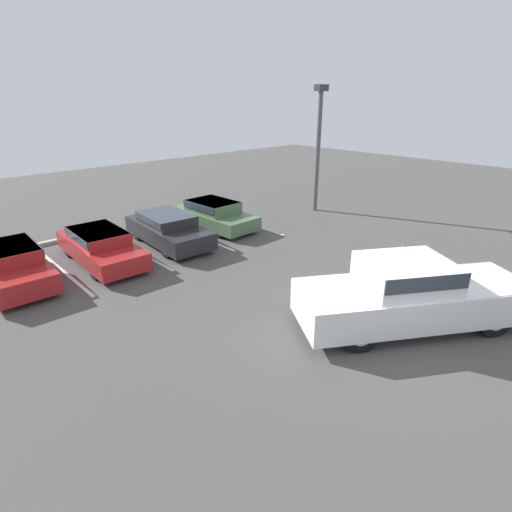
{
  "coord_description": "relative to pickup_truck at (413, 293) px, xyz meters",
  "views": [
    {
      "loc": [
        -8.43,
        -4.01,
        5.62
      ],
      "look_at": [
        -0.56,
        4.35,
        1.0
      ],
      "focal_mm": 28.0,
      "sensor_mm": 36.0,
      "label": 1
    }
  ],
  "objects": [
    {
      "name": "parked_sedan_c",
      "position": [
        -1.27,
        9.73,
        -0.25
      ],
      "size": [
        2.09,
        4.53,
        1.25
      ],
      "rotation": [
        0.0,
        0.0,
        -1.64
      ],
      "color": "#232326",
      "rests_on": "ground_plane"
    },
    {
      "name": "parked_sedan_b",
      "position": [
        -4.07,
        9.75,
        -0.28
      ],
      "size": [
        1.88,
        4.62,
        1.19
      ],
      "rotation": [
        0.0,
        0.0,
        -1.61
      ],
      "color": "maroon",
      "rests_on": "ground_plane"
    },
    {
      "name": "stall_stripe_b",
      "position": [
        -5.44,
        9.93,
        -0.91
      ],
      "size": [
        0.12,
        5.39,
        0.01
      ],
      "primitive_type": "cube",
      "color": "white",
      "rests_on": "ground_plane"
    },
    {
      "name": "light_post",
      "position": [
        7.11,
        8.94,
        2.62
      ],
      "size": [
        0.7,
        0.36,
        6.12
      ],
      "color": "#515156",
      "rests_on": "ground_plane"
    },
    {
      "name": "ground_plane",
      "position": [
        -0.76,
        0.13,
        -0.91
      ],
      "size": [
        60.0,
        60.0,
        0.0
      ],
      "primitive_type": "plane",
      "color": "#4C4947"
    },
    {
      "name": "stall_stripe_c",
      "position": [
        -2.65,
        9.93,
        -0.91
      ],
      "size": [
        0.12,
        5.39,
        0.01
      ],
      "primitive_type": "cube",
      "color": "white",
      "rests_on": "ground_plane"
    },
    {
      "name": "parked_sedan_d",
      "position": [
        1.41,
        10.2,
        -0.26
      ],
      "size": [
        1.91,
        4.31,
        1.22
      ],
      "rotation": [
        0.0,
        0.0,
        -1.54
      ],
      "color": "#4C6B47",
      "rests_on": "ground_plane"
    },
    {
      "name": "stall_stripe_e",
      "position": [
        2.92,
        9.93,
        -0.91
      ],
      "size": [
        0.12,
        5.39,
        0.01
      ],
      "primitive_type": "cube",
      "color": "white",
      "rests_on": "ground_plane"
    },
    {
      "name": "wheel_stop_curb",
      "position": [
        -5.1,
        13.02,
        -0.84
      ],
      "size": [
        1.71,
        0.2,
        0.14
      ],
      "primitive_type": "cube",
      "color": "#B7B2A8",
      "rests_on": "ground_plane"
    },
    {
      "name": "stall_stripe_d",
      "position": [
        0.13,
        9.93,
        -0.91
      ],
      "size": [
        0.12,
        5.39,
        0.01
      ],
      "primitive_type": "cube",
      "color": "white",
      "rests_on": "ground_plane"
    },
    {
      "name": "pickup_truck",
      "position": [
        0.0,
        0.0,
        0.0
      ],
      "size": [
        6.11,
        4.91,
        1.84
      ],
      "rotation": [
        0.0,
        0.0,
        -0.57
      ],
      "color": "white",
      "rests_on": "ground_plane"
    },
    {
      "name": "parked_sedan_a",
      "position": [
        -6.89,
        9.93,
        -0.25
      ],
      "size": [
        1.89,
        4.31,
        1.26
      ],
      "rotation": [
        0.0,
        0.0,
        -1.61
      ],
      "color": "maroon",
      "rests_on": "ground_plane"
    },
    {
      "name": "traffic_cone",
      "position": [
        4.22,
        2.44,
        -0.62
      ],
      "size": [
        0.38,
        0.38,
        0.64
      ],
      "color": "black",
      "rests_on": "ground_plane"
    }
  ]
}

